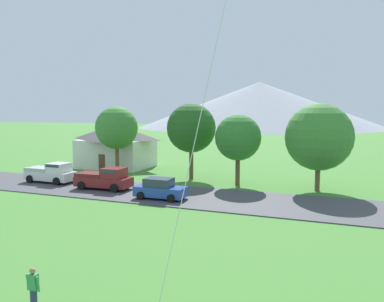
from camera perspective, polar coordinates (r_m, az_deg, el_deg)
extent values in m
cube|color=#424247|center=(31.29, 4.45, -7.23)|extent=(160.00, 7.79, 0.08)
cone|color=#8E939E|center=(174.97, 10.04, 6.85)|extent=(107.90, 107.90, 20.36)
cube|color=silver|center=(49.84, -11.33, -0.35)|extent=(8.62, 6.37, 3.58)
pyramid|color=#474247|center=(49.62, -11.40, 2.84)|extent=(9.31, 6.87, 1.97)
cube|color=brown|center=(47.29, -13.40, -1.70)|extent=(0.90, 0.06, 2.00)
cylinder|color=brown|center=(40.51, -0.11, -1.74)|extent=(0.44, 0.44, 3.48)
sphere|color=#23561E|center=(40.18, -0.11, 3.48)|extent=(5.20, 5.20, 5.20)
cylinder|color=brown|center=(37.27, 6.87, -2.84)|extent=(0.44, 0.44, 2.99)
sphere|color=#33752D|center=(36.92, 6.93, 2.03)|extent=(4.48, 4.48, 4.48)
cylinder|color=brown|center=(36.09, 18.34, -3.67)|extent=(0.44, 0.44, 2.65)
sphere|color=#3D7F33|center=(35.69, 18.53, 2.00)|extent=(5.99, 5.99, 5.99)
cylinder|color=brown|center=(44.68, -11.18, -1.13)|extent=(0.44, 0.44, 3.49)
sphere|color=#3D7F33|center=(44.38, -11.28, 3.45)|extent=(4.87, 4.87, 4.87)
cube|color=#2847A8|center=(31.23, -4.75, -6.05)|extent=(4.21, 1.82, 0.80)
cube|color=#2D3847|center=(31.15, -5.01, -4.70)|extent=(2.21, 1.60, 0.68)
cylinder|color=black|center=(31.57, -1.79, -6.42)|extent=(0.64, 0.24, 0.64)
cylinder|color=black|center=(29.92, -3.17, -7.12)|extent=(0.64, 0.24, 0.64)
cylinder|color=black|center=(32.68, -6.18, -6.03)|extent=(0.64, 0.24, 0.64)
cylinder|color=black|center=(31.10, -7.74, -6.66)|extent=(0.64, 0.24, 0.64)
cube|color=white|center=(40.78, -20.52, -3.47)|extent=(5.23, 2.08, 0.84)
cube|color=white|center=(39.92, -19.41, -2.36)|extent=(1.93, 1.87, 0.90)
cube|color=#2D3847|center=(39.88, -19.42, -1.98)|extent=(1.64, 1.90, 0.28)
cube|color=#B7B7B7|center=(41.48, -21.72, -2.52)|extent=(2.73, 2.00, 0.36)
cylinder|color=black|center=(40.47, -17.75, -3.87)|extent=(0.76, 0.29, 0.76)
cylinder|color=black|center=(38.96, -19.68, -4.31)|extent=(0.76, 0.29, 0.76)
cylinder|color=black|center=(42.71, -21.26, -3.48)|extent=(0.76, 0.29, 0.76)
cylinder|color=black|center=(41.28, -23.21, -3.88)|extent=(0.76, 0.29, 0.76)
cube|color=maroon|center=(35.86, -13.15, -4.50)|extent=(5.27, 2.20, 0.84)
cube|color=maroon|center=(35.15, -11.67, -3.24)|extent=(1.97, 1.91, 0.90)
cube|color=#2D3847|center=(35.11, -11.67, -2.80)|extent=(1.69, 1.94, 0.28)
cube|color=maroon|center=(36.38, -14.71, -3.43)|extent=(2.77, 2.06, 0.36)
cylinder|color=black|center=(35.92, -9.97, -4.89)|extent=(0.77, 0.31, 0.76)
cylinder|color=black|center=(34.19, -11.63, -5.48)|extent=(0.77, 0.31, 0.76)
cylinder|color=black|center=(37.67, -14.51, -4.49)|extent=(0.77, 0.31, 0.76)
cylinder|color=black|center=(36.02, -16.31, -5.02)|extent=(0.77, 0.31, 0.76)
cylinder|color=navy|center=(15.57, -22.68, -20.12)|extent=(0.24, 0.24, 0.88)
cube|color=#388E51|center=(15.27, -22.80, -17.65)|extent=(0.36, 0.22, 0.58)
sphere|color=#9E7051|center=(15.11, -22.86, -16.26)|extent=(0.21, 0.21, 0.21)
cylinder|color=#388E51|center=(15.43, -23.40, -17.62)|extent=(0.12, 0.18, 0.59)
cylinder|color=#388E51|center=(15.14, -22.16, -18.03)|extent=(0.12, 0.18, 0.59)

